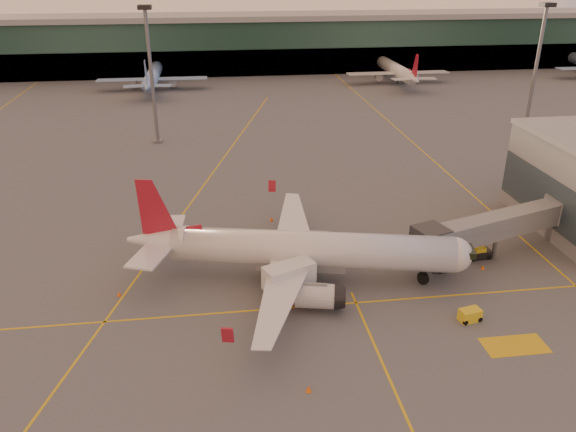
{
  "coord_description": "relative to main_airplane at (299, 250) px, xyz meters",
  "views": [
    {
      "loc": [
        -8.75,
        -43.51,
        32.86
      ],
      "look_at": [
        -0.62,
        16.93,
        5.0
      ],
      "focal_mm": 35.0,
      "sensor_mm": 36.0,
      "label": 1
    }
  ],
  "objects": [
    {
      "name": "cone_wing_left",
      "position": [
        -1.43,
        16.03,
        -3.45
      ],
      "size": [
        0.48,
        0.48,
        0.61
      ],
      "color": "#FF660D",
      "rests_on": "ground"
    },
    {
      "name": "cone_nose",
      "position": [
        21.62,
        -0.49,
        -3.49
      ],
      "size": [
        0.42,
        0.42,
        0.53
      ],
      "color": "#FF660D",
      "rests_on": "ground"
    },
    {
      "name": "taxi_markings",
      "position": [
        -7.1,
        34.03,
        -3.74
      ],
      "size": [
        100.12,
        173.0,
        0.01
      ],
      "color": "gold",
      "rests_on": "ground"
    },
    {
      "name": "mast_east_near",
      "position": [
        55.22,
        51.54,
        11.12
      ],
      "size": [
        2.4,
        2.4,
        25.6
      ],
      "color": "slate",
      "rests_on": "ground"
    },
    {
      "name": "pushback_tug",
      "position": [
        22.24,
        2.22,
        -3.11
      ],
      "size": [
        3.15,
        1.89,
        1.56
      ],
      "rotation": [
        0.0,
        0.0,
        0.09
      ],
      "color": "black",
      "rests_on": "ground"
    },
    {
      "name": "jet_bridge",
      "position": [
        25.52,
        2.73,
        0.21
      ],
      "size": [
        23.81,
        10.41,
        5.76
      ],
      "color": "slate",
      "rests_on": "ground"
    },
    {
      "name": "main_airplane",
      "position": [
        0.0,
        0.0,
        0.0
      ],
      "size": [
        37.89,
        34.45,
        11.53
      ],
      "rotation": [
        0.0,
        0.0,
        -0.22
      ],
      "color": "silver",
      "rests_on": "ground"
    },
    {
      "name": "catering_truck",
      "position": [
        -1.61,
        -3.8,
        -1.38
      ],
      "size": [
        5.85,
        4.24,
        4.17
      ],
      "rotation": [
        0.0,
        0.0,
        0.4
      ],
      "color": "red",
      "rests_on": "ground"
    },
    {
      "name": "gpu_cart",
      "position": [
        15.71,
        -10.06,
        -3.13
      ],
      "size": [
        2.37,
        1.69,
        1.26
      ],
      "rotation": [
        0.0,
        0.0,
        0.2
      ],
      "color": "yellow",
      "rests_on": "ground"
    },
    {
      "name": "ground",
      "position": [
        0.22,
        -10.46,
        -3.75
      ],
      "size": [
        600.0,
        600.0,
        0.0
      ],
      "primitive_type": "plane",
      "color": "#4C4F54",
      "rests_on": "ground"
    },
    {
      "name": "cone_wing_right",
      "position": [
        -1.95,
        -17.96,
        -3.45
      ],
      "size": [
        0.48,
        0.48,
        0.62
      ],
      "color": "#FF660D",
      "rests_on": "ground"
    },
    {
      "name": "cone_tail",
      "position": [
        -19.71,
        -0.72,
        -3.49
      ],
      "size": [
        0.42,
        0.42,
        0.54
      ],
      "color": "#FF660D",
      "rests_on": "ground"
    },
    {
      "name": "mast_west_near",
      "position": [
        -19.78,
        55.54,
        11.12
      ],
      "size": [
        2.4,
        2.4,
        25.6
      ],
      "color": "slate",
      "rests_on": "ground"
    },
    {
      "name": "distant_aircraft_row",
      "position": [
        -20.78,
        107.54,
        -3.75
      ],
      "size": [
        290.0,
        34.0,
        13.0
      ],
      "color": "#83A7DC",
      "rests_on": "ground"
    },
    {
      "name": "terminal",
      "position": [
        0.22,
        131.34,
        5.01
      ],
      "size": [
        400.0,
        20.0,
        17.6
      ],
      "color": "#19382D",
      "rests_on": "ground"
    }
  ]
}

